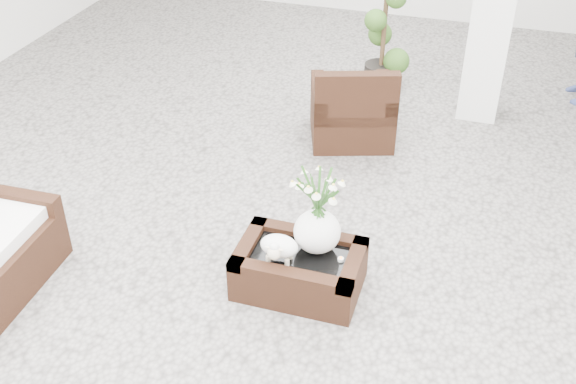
% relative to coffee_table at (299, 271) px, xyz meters
% --- Properties ---
extents(ground, '(11.00, 11.00, 0.00)m').
position_rel_coffee_table_xyz_m(ground, '(-0.18, 0.40, -0.16)').
color(ground, gray).
rests_on(ground, ground).
extents(coffee_table, '(0.90, 0.60, 0.31)m').
position_rel_coffee_table_xyz_m(coffee_table, '(0.00, 0.00, 0.00)').
color(coffee_table, '#351C0F').
rests_on(coffee_table, ground).
extents(sheep_figurine, '(0.28, 0.23, 0.21)m').
position_rel_coffee_table_xyz_m(sheep_figurine, '(-0.12, -0.10, 0.26)').
color(sheep_figurine, white).
rests_on(sheep_figurine, coffee_table).
extents(planter_narcissus, '(0.44, 0.44, 0.80)m').
position_rel_coffee_table_xyz_m(planter_narcissus, '(0.10, 0.10, 0.56)').
color(planter_narcissus, white).
rests_on(planter_narcissus, coffee_table).
extents(tealight, '(0.04, 0.04, 0.03)m').
position_rel_coffee_table_xyz_m(tealight, '(0.30, 0.02, 0.17)').
color(tealight, white).
rests_on(tealight, coffee_table).
extents(armchair, '(0.98, 0.96, 0.84)m').
position_rel_coffee_table_xyz_m(armchair, '(-0.15, 2.31, 0.26)').
color(armchair, '#351C0F').
rests_on(armchair, ground).
extents(topiary, '(0.42, 0.42, 1.57)m').
position_rel_coffee_table_xyz_m(topiary, '(-0.10, 3.58, 0.63)').
color(topiary, '#2B4C18').
rests_on(topiary, ground).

